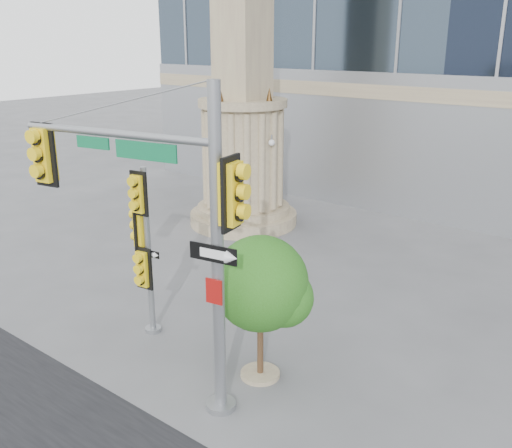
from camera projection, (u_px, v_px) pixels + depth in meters
The scene contains 5 objects.
ground at pixel (197, 363), 13.55m from camera, with size 120.00×120.00×0.00m, color #545456.
monument at pixel (243, 88), 22.08m from camera, with size 4.40×4.40×16.60m.
main_signal_pole at pixel (164, 211), 11.17m from camera, with size 5.15×1.38×6.69m.
secondary_signal_pole at pixel (143, 239), 14.18m from camera, with size 0.79×0.58×4.42m.
street_tree at pixel (262, 288), 12.35m from camera, with size 2.16×2.11×3.36m.
Camera 1 is at (8.45, -8.42, 7.37)m, focal length 40.00 mm.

